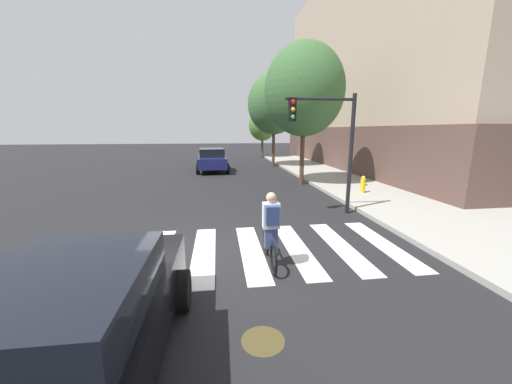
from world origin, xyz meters
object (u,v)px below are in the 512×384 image
object	(u,v)px
manhole_cover	(263,341)
sedan_mid	(212,159)
street_tree_near	(304,90)
street_tree_mid	(274,104)
fire_hydrant	(363,184)
sedan_near	(74,330)
traffic_light_near	(329,134)
cyclist	(271,230)
street_tree_far	(262,125)

from	to	relation	value
manhole_cover	sedan_mid	world-z (taller)	sedan_mid
street_tree_near	street_tree_mid	distance (m)	8.10
fire_hydrant	sedan_near	bearing A→B (deg)	-131.67
sedan_near	sedan_mid	bearing A→B (deg)	86.29
traffic_light_near	street_tree_mid	xyz separation A→B (m)	(0.75, 13.89, 2.17)
cyclist	street_tree_near	xyz separation A→B (m)	(3.51, 9.55, 4.20)
cyclist	street_tree_mid	distance (m)	18.47
fire_hydrant	street_tree_far	size ratio (longest dim) A/B	0.15
street_tree_mid	sedan_near	bearing A→B (deg)	-106.84
cyclist	sedan_near	bearing A→B (deg)	-133.55
cyclist	traffic_light_near	xyz separation A→B (m)	(2.72, 3.75, 2.02)
cyclist	manhole_cover	bearing A→B (deg)	-102.85
manhole_cover	street_tree_near	size ratio (longest dim) A/B	0.09
sedan_mid	traffic_light_near	distance (m)	12.81
sedan_near	street_tree_near	xyz separation A→B (m)	(6.26, 12.44, 4.22)
cyclist	traffic_light_near	world-z (taller)	traffic_light_near
sedan_mid	fire_hydrant	bearing A→B (deg)	-52.80
street_tree_far	fire_hydrant	bearing A→B (deg)	-84.72
street_tree_near	street_tree_mid	xyz separation A→B (m)	(-0.04, 8.10, -0.01)
cyclist	street_tree_mid	xyz separation A→B (m)	(3.47, 17.65, 4.19)
manhole_cover	street_tree_far	world-z (taller)	street_tree_far
sedan_mid	street_tree_mid	bearing A→B (deg)	21.52
traffic_light_near	sedan_near	bearing A→B (deg)	-129.45
manhole_cover	cyclist	distance (m)	2.55
sedan_near	sedan_mid	distance (m)	18.60
fire_hydrant	street_tree_far	world-z (taller)	street_tree_far
traffic_light_near	street_tree_far	world-z (taller)	street_tree_far
street_tree_near	street_tree_mid	size ratio (longest dim) A/B	1.00
sedan_near	traffic_light_near	xyz separation A→B (m)	(5.47, 6.64, 2.04)
manhole_cover	traffic_light_near	xyz separation A→B (m)	(3.25, 6.10, 2.86)
sedan_mid	street_tree_far	size ratio (longest dim) A/B	0.94
manhole_cover	fire_hydrant	world-z (taller)	fire_hydrant
fire_hydrant	street_tree_near	size ratio (longest dim) A/B	0.10
sedan_near	street_tree_near	distance (m)	14.55
fire_hydrant	street_tree_mid	world-z (taller)	street_tree_mid
street_tree_near	traffic_light_near	bearing A→B (deg)	-97.79
manhole_cover	fire_hydrant	size ratio (longest dim) A/B	0.82
manhole_cover	sedan_mid	distance (m)	18.06
sedan_near	fire_hydrant	xyz separation A→B (m)	(8.25, 9.27, -0.29)
manhole_cover	street_tree_mid	xyz separation A→B (m)	(4.01, 19.99, 5.03)
cyclist	street_tree_far	xyz separation A→B (m)	(3.75, 25.41, 2.67)
cyclist	street_tree_far	bearing A→B (deg)	81.61
traffic_light_near	fire_hydrant	distance (m)	4.48
sedan_near	manhole_cover	bearing A→B (deg)	13.84
street_tree_mid	cyclist	bearing A→B (deg)	-101.13
street_tree_near	street_tree_far	size ratio (longest dim) A/B	1.43
sedan_mid	street_tree_mid	world-z (taller)	street_tree_mid
sedan_mid	manhole_cover	bearing A→B (deg)	-86.80
fire_hydrant	traffic_light_near	bearing A→B (deg)	-136.66
street_tree_near	sedan_mid	bearing A→B (deg)	129.57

